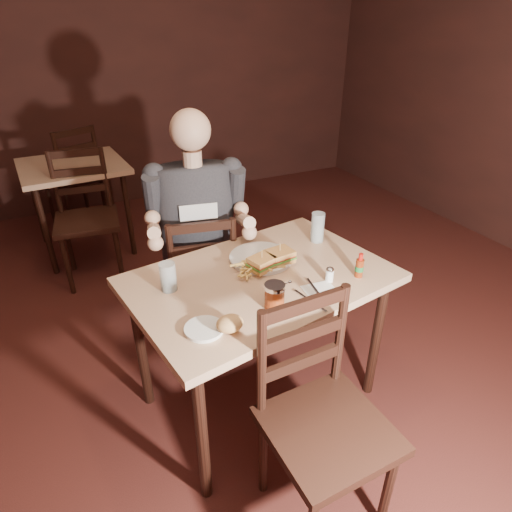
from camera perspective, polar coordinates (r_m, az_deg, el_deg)
name	(u,v)px	position (r m, az deg, el deg)	size (l,w,h in m)	color
room_shell	(240,165)	(1.39, -2.19, 12.02)	(7.00, 7.00, 7.00)	black
main_table	(261,291)	(2.02, 0.62, -4.69)	(1.29, 0.96, 0.77)	tan
bg_table	(74,174)	(3.89, -23.12, 9.98)	(0.86, 0.86, 0.77)	tan
chair_far	(201,277)	(2.59, -7.35, -2.81)	(0.41, 0.45, 0.90)	black
chair_near	(328,430)	(1.73, 9.59, -21.88)	(0.44, 0.48, 0.95)	black
bg_chair_far	(72,177)	(4.47, -23.31, 9.59)	(0.45, 0.49, 0.97)	black
bg_chair_near	(87,221)	(3.44, -21.63, 4.39)	(0.45, 0.49, 0.97)	black
diner	(196,203)	(2.32, -7.94, 6.99)	(0.56, 0.44, 0.96)	#2F2E33
dinner_plate	(261,259)	(2.09, 0.66, -0.34)	(0.30, 0.30, 0.02)	white
sandwich_left	(262,260)	(1.97, 0.78, -0.48)	(0.11, 0.09, 0.10)	#C28742
sandwich_right	(280,252)	(2.03, 3.20, 0.50)	(0.12, 0.10, 0.10)	#C28742
fries_pile	(258,265)	(1.99, 0.32, -1.20)	(0.26, 0.18, 0.04)	#EABB59
ketchup_dollop	(283,262)	(2.04, 3.62, -0.84)	(0.04, 0.04, 0.01)	maroon
glass_left	(168,277)	(1.88, -11.64, -2.74)	(0.07, 0.07, 0.13)	silver
glass_right	(318,227)	(2.27, 8.21, 3.81)	(0.07, 0.07, 0.16)	silver
hot_sauce	(360,265)	(1.99, 13.66, -1.20)	(0.04, 0.04, 0.12)	maroon
salt_shaker	(329,275)	(1.94, 9.77, -2.48)	(0.04, 0.04, 0.07)	white
syrup_dispenser	(275,296)	(1.74, 2.49, -5.35)	(0.09, 0.09, 0.11)	maroon
napkin	(321,291)	(1.89, 8.62, -4.62)	(0.14, 0.13, 0.00)	white
knife	(310,301)	(1.81, 7.21, -5.92)	(0.01, 0.20, 0.00)	silver
fork	(314,288)	(1.89, 7.75, -4.23)	(0.01, 0.16, 0.00)	silver
side_plate	(204,330)	(1.66, -6.92, -9.73)	(0.15, 0.15, 0.01)	white
bread_roll	(230,324)	(1.62, -3.52, -8.98)	(0.11, 0.09, 0.06)	tan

